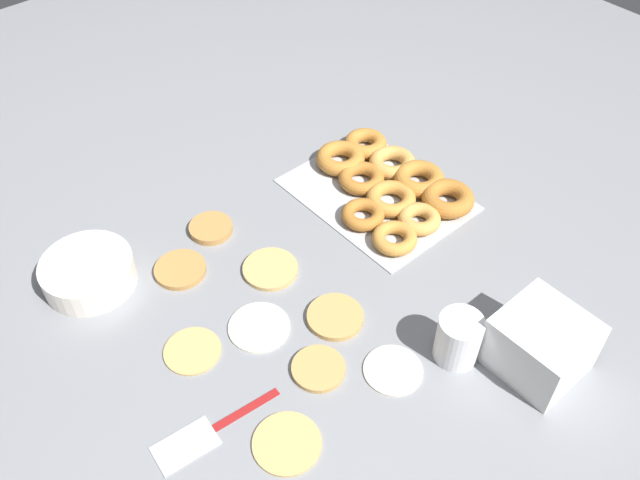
{
  "coord_description": "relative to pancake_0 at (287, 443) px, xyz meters",
  "views": [
    {
      "loc": [
        -0.66,
        0.53,
        1.02
      ],
      "look_at": [
        0.05,
        -0.09,
        0.04
      ],
      "focal_mm": 38.0,
      "sensor_mm": 36.0,
      "label": 1
    }
  ],
  "objects": [
    {
      "name": "pancake_8",
      "position": [
        -0.01,
        -0.23,
        -0.0
      ],
      "size": [
        0.11,
        0.11,
        0.01
      ],
      "primitive_type": "cylinder",
      "color": "beige",
      "rests_on": "ground_plane"
    },
    {
      "name": "pancake_7",
      "position": [
        0.25,
        0.01,
        -0.0
      ],
      "size": [
        0.1,
        0.1,
        0.01
      ],
      "primitive_type": "cylinder",
      "color": "tan",
      "rests_on": "ground_plane"
    },
    {
      "name": "pancake_6",
      "position": [
        0.31,
        -0.21,
        0.0
      ],
      "size": [
        0.11,
        0.11,
        0.01
      ],
      "primitive_type": "cylinder",
      "color": "tan",
      "rests_on": "ground_plane"
    },
    {
      "name": "pancake_0",
      "position": [
        0.0,
        0.0,
        0.0
      ],
      "size": [
        0.11,
        0.11,
        0.01
      ],
      "primitive_type": "cylinder",
      "color": "tan",
      "rests_on": "ground_plane"
    },
    {
      "name": "pancake_3",
      "position": [
        0.43,
        -0.08,
        0.0
      ],
      "size": [
        0.1,
        0.1,
        0.01
      ],
      "primitive_type": "cylinder",
      "color": "#B27F42",
      "rests_on": "ground_plane"
    },
    {
      "name": "donut_tray",
      "position": [
        0.32,
        -0.56,
        0.01
      ],
      "size": [
        0.38,
        0.29,
        0.04
      ],
      "color": "#ADAFB5",
      "rests_on": "ground_plane"
    },
    {
      "name": "pancake_2",
      "position": [
        0.21,
        -0.11,
        0.0
      ],
      "size": [
        0.12,
        0.12,
        0.01
      ],
      "primitive_type": "cylinder",
      "color": "silver",
      "rests_on": "ground_plane"
    },
    {
      "name": "paper_cup",
      "position": [
        -0.06,
        -0.34,
        0.04
      ],
      "size": [
        0.08,
        0.08,
        0.1
      ],
      "color": "white",
      "rests_on": "ground_plane"
    },
    {
      "name": "batter_bowl",
      "position": [
        0.52,
        0.07,
        0.02
      ],
      "size": [
        0.18,
        0.18,
        0.06
      ],
      "color": "silver",
      "rests_on": "ground_plane"
    },
    {
      "name": "container_stack",
      "position": [
        -0.17,
        -0.43,
        0.05
      ],
      "size": [
        0.15,
        0.14,
        0.11
      ],
      "color": "white",
      "rests_on": "ground_plane"
    },
    {
      "name": "pancake_4",
      "position": [
        0.48,
        -0.19,
        0.0
      ],
      "size": [
        0.09,
        0.09,
        0.02
      ],
      "primitive_type": "cylinder",
      "color": "#B27F42",
      "rests_on": "ground_plane"
    },
    {
      "name": "pancake_5",
      "position": [
        0.14,
        -0.23,
        0.0
      ],
      "size": [
        0.11,
        0.11,
        0.01
      ],
      "primitive_type": "cylinder",
      "color": "tan",
      "rests_on": "ground_plane"
    },
    {
      "name": "pancake_1",
      "position": [
        0.07,
        -0.13,
        0.0
      ],
      "size": [
        0.1,
        0.1,
        0.01
      ],
      "primitive_type": "cylinder",
      "color": "tan",
      "rests_on": "ground_plane"
    },
    {
      "name": "spatula",
      "position": [
        0.1,
        0.1,
        -0.0
      ],
      "size": [
        0.07,
        0.23,
        0.01
      ],
      "rotation": [
        0.0,
        0.0,
        1.46
      ],
      "color": "maroon",
      "rests_on": "ground_plane"
    },
    {
      "name": "ground_plane",
      "position": [
        0.23,
        -0.23,
        -0.0
      ],
      "size": [
        3.0,
        3.0,
        0.0
      ],
      "primitive_type": "plane",
      "color": "gray"
    }
  ]
}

